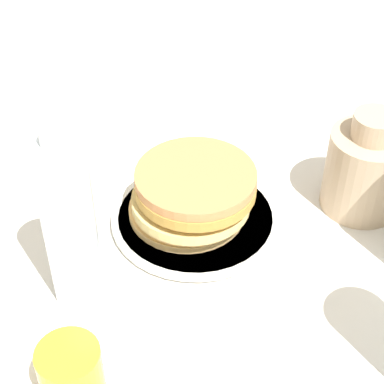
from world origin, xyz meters
name	(u,v)px	position (x,y,z in m)	size (l,w,h in m)	color
ground_plane	(196,232)	(0.00, 0.00, 0.00)	(4.00, 4.00, 0.00)	silver
plate	(192,218)	(0.02, 0.00, 0.01)	(0.23, 0.23, 0.01)	silver
pancake_stack	(192,194)	(0.02, 0.00, 0.05)	(0.17, 0.17, 0.08)	#DCB26B
juice_glass	(71,375)	(-0.24, 0.14, 0.04)	(0.07, 0.07, 0.07)	yellow
cream_jug	(366,168)	(0.04, -0.23, 0.06)	(0.11, 0.11, 0.15)	tan
water_bottle_far	(69,225)	(-0.10, 0.15, 0.12)	(0.06, 0.06, 0.24)	silver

